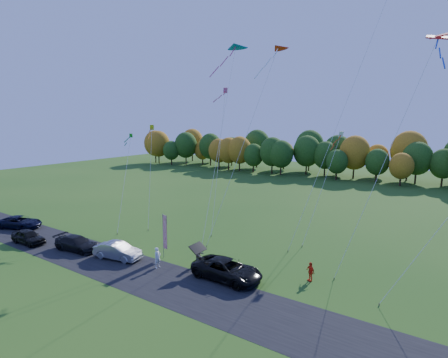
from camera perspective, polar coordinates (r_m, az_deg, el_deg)
The scene contains 21 objects.
ground at distance 33.33m, azimuth -5.88°, elevation -13.43°, with size 160.00×160.00×0.00m, color #214E14.
asphalt_strip at distance 30.63m, azimuth -10.81°, elevation -15.71°, with size 90.00×6.00×0.01m, color black.
tree_line at distance 82.02m, azimuth 19.30°, elevation -0.03°, with size 116.00×12.00×10.00m, color #1E4711, non-canonical shape.
black_suv at distance 29.75m, azimuth 0.49°, elevation -14.55°, with size 2.79×6.04×1.68m, color black.
silver_sedan at distance 35.25m, azimuth -16.97°, elevation -11.14°, with size 1.64×4.72×1.55m, color #A3A2A7.
dark_truck_a at distance 38.82m, azimuth -22.89°, elevation -9.64°, with size 2.00×4.93×1.43m, color black.
dark_truck_b at distance 43.07m, azimuth -29.32°, elevation -8.22°, with size 1.73×4.31×1.47m, color black.
dark_suv_west at distance 49.55m, azimuth -30.35°, elevation -6.09°, with size 2.40×5.20×1.45m, color black.
person_tailgate_a at distance 32.35m, azimuth -10.80°, elevation -12.49°, with size 0.68×0.45×1.87m, color white.
person_tailgate_b at distance 32.40m, azimuth -3.98°, elevation -12.31°, with size 0.91×0.71×1.86m, color gray.
person_east at distance 30.30m, azimuth 13.92°, elevation -14.46°, with size 0.94×0.39×1.61m, color red.
feather_flag at distance 33.67m, azimuth -9.68°, elevation -8.43°, with size 0.57×0.12×4.35m.
kite_delta_blue at distance 40.44m, azimuth -0.55°, elevation 7.43°, with size 4.45×12.44×23.70m.
kite_parafoil_orange at distance 38.06m, azimuth 18.94°, elevation 10.68°, with size 8.37×12.01×28.60m.
kite_delta_red at distance 37.93m, azimuth 3.37°, elevation 6.34°, with size 4.19×10.74×22.34m.
kite_parafoil_rainbow at distance 31.21m, azimuth 24.92°, elevation 3.04°, with size 7.21×7.09×20.20m.
kite_diamond_yellow at distance 44.50m, azimuth -11.98°, elevation 0.53°, with size 4.42×5.59×12.71m.
kite_diamond_green at distance 44.19m, azimuth -15.95°, elevation -0.39°, with size 3.97×6.27×11.54m.
kite_diamond_white at distance 39.09m, azimuth 15.80°, elevation -1.25°, with size 2.13×7.35×12.13m.
kite_diamond_pink at distance 40.93m, azimuth -0.88°, elevation 3.18°, with size 2.45×6.32×17.20m.
kite_diamond_blue_low at distance 28.77m, azimuth 30.65°, elevation -8.49°, with size 5.78×5.27×9.94m.
Camera 1 is at (19.63, -23.56, 13.04)m, focal length 28.00 mm.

